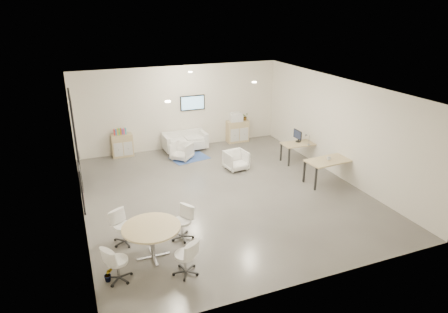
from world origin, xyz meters
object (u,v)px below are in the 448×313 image
object	(u,v)px
sideboard_left	(122,145)
sideboard_right	(237,131)
loveseat	(185,142)
desk_rear	(300,145)
armchair_right	(236,159)
round_table	(151,230)
desk_front	(330,162)
armchair_left	(182,150)

from	to	relation	value
sideboard_left	sideboard_right	distance (m)	4.66
sideboard_right	loveseat	xyz separation A→B (m)	(-2.32, -0.18, -0.11)
desk_rear	loveseat	bearing A→B (deg)	145.39
armchair_right	sideboard_left	bearing A→B (deg)	134.88
desk_rear	sideboard_left	bearing A→B (deg)	156.52
desk_rear	round_table	xyz separation A→B (m)	(-6.22, -3.88, 0.09)
sideboard_left	loveseat	distance (m)	2.35
sideboard_left	desk_front	distance (m)	7.48
sideboard_right	armchair_left	distance (m)	2.92
loveseat	armchair_right	world-z (taller)	armchair_right
loveseat	desk_front	xyz separation A→B (m)	(3.37, -4.63, 0.37)
sideboard_right	desk_rear	bearing A→B (deg)	-66.94
desk_rear	desk_front	world-z (taller)	desk_front
armchair_right	desk_rear	xyz separation A→B (m)	(2.45, -0.13, 0.26)
loveseat	desk_front	size ratio (longest dim) A/B	1.08
sideboard_left	armchair_left	xyz separation A→B (m)	(1.96, -1.12, -0.08)
sideboard_left	sideboard_right	world-z (taller)	sideboard_right
armchair_right	desk_front	distance (m)	3.12
armchair_left	armchair_right	world-z (taller)	armchair_right
desk_front	loveseat	bearing A→B (deg)	120.98
loveseat	armchair_left	bearing A→B (deg)	-115.16
desk_rear	round_table	distance (m)	7.33
loveseat	armchair_right	bearing A→B (deg)	-69.71
sideboard_right	armchair_right	bearing A→B (deg)	-114.45
sideboard_right	loveseat	size ratio (longest dim) A/B	0.53
loveseat	armchair_left	distance (m)	1.00
armchair_left	sideboard_left	bearing A→B (deg)	-165.80
armchair_right	sideboard_right	bearing A→B (deg)	59.04
sideboard_right	armchair_right	world-z (taller)	sideboard_right
loveseat	desk_rear	xyz separation A→B (m)	(3.53, -2.68, 0.28)
sideboard_right	armchair_left	bearing A→B (deg)	-157.76
loveseat	armchair_left	size ratio (longest dim) A/B	2.41
desk_front	round_table	world-z (taller)	round_table
desk_front	round_table	size ratio (longest dim) A/B	1.20
armchair_left	round_table	xyz separation A→B (m)	(-2.30, -5.62, 0.36)
sideboard_left	desk_front	size ratio (longest dim) A/B	0.55
sideboard_right	desk_front	distance (m)	4.93
sideboard_right	armchair_right	distance (m)	2.99
sideboard_left	round_table	world-z (taller)	sideboard_left
loveseat	armchair_left	xyz separation A→B (m)	(-0.38, -0.93, 0.01)
sideboard_left	sideboard_right	xyz separation A→B (m)	(4.66, -0.02, 0.02)
armchair_left	armchair_right	xyz separation A→B (m)	(1.46, -1.61, 0.01)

